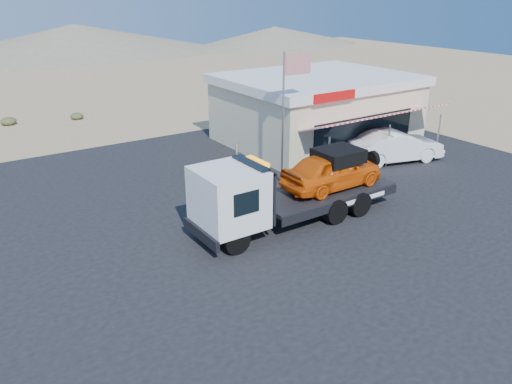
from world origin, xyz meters
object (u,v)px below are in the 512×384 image
(tow_truck, at_px, (293,185))
(jerky_store, at_px, (316,108))
(white_sedan, at_px, (396,146))
(flagpole, at_px, (287,103))

(tow_truck, height_order, jerky_store, jerky_store)
(white_sedan, height_order, flagpole, flagpole)
(tow_truck, bearing_deg, white_sedan, 17.42)
(jerky_store, distance_m, flagpole, 7.36)
(tow_truck, relative_size, flagpole, 1.42)
(tow_truck, distance_m, flagpole, 4.95)
(jerky_store, xyz_separation_m, flagpole, (-5.57, -4.47, 1.77))
(tow_truck, height_order, flagpole, flagpole)
(jerky_store, height_order, flagpole, flagpole)
(white_sedan, bearing_deg, tow_truck, 122.78)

